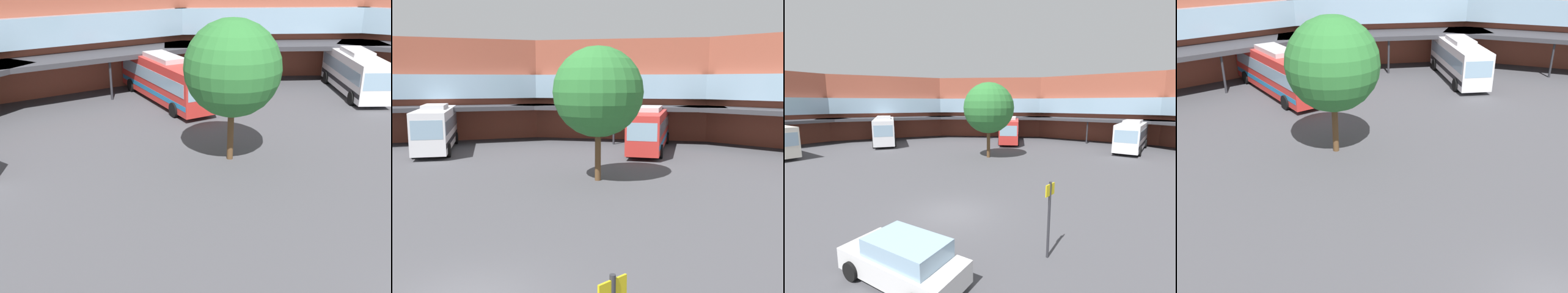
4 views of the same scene
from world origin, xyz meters
The scene contains 4 objects.
station_building centered at (0.00, 20.34, 5.08)m, with size 80.23×48.36×10.12m.
bus_4 centered at (3.50, 27.41, 1.91)m, with size 3.27×12.13×3.77m.
bus_5 centered at (18.26, 20.74, 1.91)m, with size 7.32×9.93×3.78m.
plaza_tree centered at (1.03, 15.11, 5.31)m, with size 5.35×5.35×8.00m.
Camera 1 is at (-13.76, -4.47, 10.77)m, focal length 42.18 mm.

